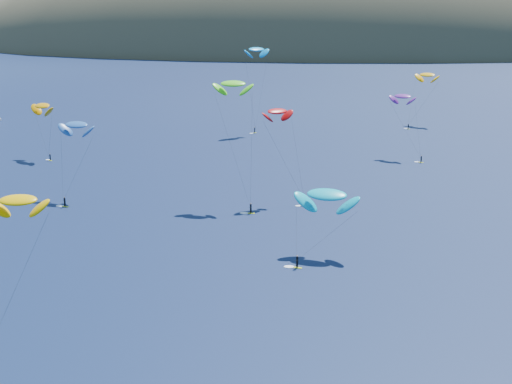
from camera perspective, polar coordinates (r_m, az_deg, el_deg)
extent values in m
ellipsoid|color=#3D3526|center=(604.52, 5.00, 10.38)|extent=(600.00, 300.00, 210.00)
ellipsoid|color=#3D3526|center=(653.38, -9.43, 11.10)|extent=(340.00, 240.00, 120.00)
cube|color=#BEC816|center=(197.97, -16.13, 2.44)|extent=(1.36, 1.18, 0.08)
cylinder|color=black|center=(197.77, -16.15, 2.69)|extent=(0.33, 0.33, 1.50)
sphere|color=#8C6047|center=(197.59, -16.17, 2.94)|extent=(0.25, 0.25, 0.25)
ellipsoid|color=#E29000|center=(200.23, -16.73, 6.62)|extent=(9.45, 8.61, 4.90)
ellipsoid|color=#F4B400|center=(95.53, -18.49, -0.62)|extent=(7.81, 4.45, 4.13)
cube|color=#BEC816|center=(144.77, -0.42, -1.72)|extent=(1.66, 0.58, 0.09)
cylinder|color=black|center=(144.46, -0.42, -1.33)|extent=(0.38, 0.38, 1.74)
sphere|color=#8C6047|center=(144.17, -0.42, -0.95)|extent=(0.29, 0.29, 0.29)
ellipsoid|color=#53E31B|center=(149.78, -1.84, 8.66)|extent=(8.33, 4.29, 4.52)
cube|color=#BEC816|center=(227.64, -0.11, 4.75)|extent=(1.34, 1.22, 0.08)
cylinder|color=black|center=(227.48, -0.11, 4.97)|extent=(0.33, 0.33, 1.51)
sphere|color=#8C6047|center=(227.31, -0.11, 5.18)|extent=(0.25, 0.25, 0.25)
ellipsoid|color=#018DD2|center=(227.70, 0.04, 11.35)|extent=(9.26, 8.70, 4.85)
cube|color=#BEC816|center=(117.10, 3.30, -6.06)|extent=(1.67, 0.81, 0.09)
cylinder|color=black|center=(116.73, 3.31, -5.60)|extent=(0.38, 0.38, 1.72)
sphere|color=#8C6047|center=(116.37, 3.32, -5.15)|extent=(0.29, 0.29, 0.29)
ellipsoid|color=#00A8C0|center=(121.25, 5.69, -0.21)|extent=(11.41, 7.12, 5.91)
cube|color=#BEC816|center=(192.89, 13.06, 2.32)|extent=(1.45, 1.03, 0.08)
cylinder|color=black|center=(192.69, 13.08, 2.58)|extent=(0.33, 0.33, 1.52)
sphere|color=#8C6047|center=(192.50, 13.10, 2.83)|extent=(0.26, 0.26, 0.26)
ellipsoid|color=#621D81|center=(197.58, 11.66, 7.51)|extent=(7.91, 6.30, 4.01)
cube|color=#BEC816|center=(150.69, 3.77, -1.05)|extent=(1.37, 1.16, 0.08)
cylinder|color=black|center=(150.43, 3.77, -0.73)|extent=(0.33, 0.33, 1.50)
sphere|color=#8C6047|center=(150.19, 3.78, -0.41)|extent=(0.25, 0.25, 0.25)
ellipsoid|color=#BC0A0B|center=(150.92, 1.72, 6.48)|extent=(7.73, 6.91, 3.99)
cube|color=#BEC816|center=(154.53, -15.03, -1.14)|extent=(1.66, 0.91, 0.09)
cylinder|color=black|center=(154.25, -15.05, -0.78)|extent=(0.37, 0.37, 1.70)
sphere|color=#8C6047|center=(153.98, -15.08, -0.43)|extent=(0.29, 0.29, 0.29)
ellipsoid|color=#25539A|center=(159.49, -14.18, 5.24)|extent=(9.31, 6.32, 4.75)
cube|color=#BEC816|center=(239.53, 12.08, 4.95)|extent=(1.25, 1.09, 0.07)
cylinder|color=black|center=(239.38, 12.09, 5.14)|extent=(0.30, 0.30, 1.39)
sphere|color=#8C6047|center=(239.24, 12.10, 5.33)|extent=(0.23, 0.23, 0.23)
ellipsoid|color=#FCAB06|center=(249.06, 13.55, 9.10)|extent=(9.18, 8.39, 4.77)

